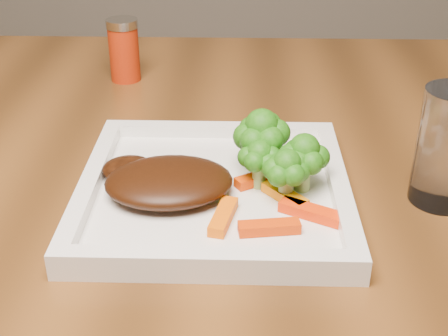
{
  "coord_description": "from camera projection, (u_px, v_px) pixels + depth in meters",
  "views": [
    {
      "loc": [
        0.26,
        -0.61,
        1.09
      ],
      "look_at": [
        0.24,
        -0.07,
        0.79
      ],
      "focal_mm": 50.0,
      "sensor_mm": 36.0,
      "label": 1
    }
  ],
  "objects": [
    {
      "name": "carrot_6",
      "position": [
        259.0,
        178.0,
        0.64
      ],
      "size": [
        0.05,
        0.04,
        0.01
      ],
      "primitive_type": "cube",
      "rotation": [
        0.0,
        0.0,
        0.55
      ],
      "color": "#E43B03",
      "rests_on": "plate"
    },
    {
      "name": "spice_shaker",
      "position": [
        124.0,
        50.0,
        0.92
      ],
      "size": [
        0.05,
        0.05,
        0.09
      ],
      "primitive_type": "cylinder",
      "rotation": [
        0.0,
        0.0,
        -0.25
      ],
      "color": "#AE2609",
      "rests_on": "dining_table"
    },
    {
      "name": "steak",
      "position": [
        169.0,
        182.0,
        0.62
      ],
      "size": [
        0.14,
        0.11,
        0.03
      ],
      "primitive_type": "ellipsoid",
      "rotation": [
        0.0,
        0.0,
        0.11
      ],
      "color": "#361708",
      "rests_on": "plate"
    },
    {
      "name": "carrot_1",
      "position": [
        311.0,
        212.0,
        0.59
      ],
      "size": [
        0.06,
        0.04,
        0.01
      ],
      "primitive_type": "cube",
      "rotation": [
        0.0,
        0.0,
        -0.49
      ],
      "color": "#EF3103",
      "rests_on": "plate"
    },
    {
      "name": "broccoli_0",
      "position": [
        261.0,
        141.0,
        0.65
      ],
      "size": [
        0.09,
        0.09,
        0.07
      ],
      "primitive_type": null,
      "rotation": [
        0.0,
        0.0,
        0.37
      ],
      "color": "#186B11",
      "rests_on": "plate"
    },
    {
      "name": "plate",
      "position": [
        214.0,
        194.0,
        0.64
      ],
      "size": [
        0.27,
        0.27,
        0.01
      ],
      "primitive_type": "cube",
      "color": "white",
      "rests_on": "dining_table"
    },
    {
      "name": "carrot_5",
      "position": [
        285.0,
        196.0,
        0.61
      ],
      "size": [
        0.05,
        0.05,
        0.01
      ],
      "primitive_type": "cube",
      "rotation": [
        0.0,
        0.0,
        -0.87
      ],
      "color": "orange",
      "rests_on": "plate"
    },
    {
      "name": "carrot_0",
      "position": [
        269.0,
        227.0,
        0.57
      ],
      "size": [
        0.06,
        0.02,
        0.01
      ],
      "primitive_type": "cube",
      "rotation": [
        0.0,
        0.0,
        0.14
      ],
      "color": "#D73703",
      "rests_on": "plate"
    },
    {
      "name": "broccoli_1",
      "position": [
        304.0,
        161.0,
        0.62
      ],
      "size": [
        0.07,
        0.07,
        0.06
      ],
      "primitive_type": null,
      "rotation": [
        0.0,
        0.0,
        0.19
      ],
      "color": "#2E6410",
      "rests_on": "plate"
    },
    {
      "name": "carrot_2",
      "position": [
        223.0,
        216.0,
        0.58
      ],
      "size": [
        0.03,
        0.06,
        0.01
      ],
      "primitive_type": "cube",
      "rotation": [
        0.0,
        0.0,
        1.35
      ],
      "color": "#F16003",
      "rests_on": "plate"
    },
    {
      "name": "broccoli_3",
      "position": [
        259.0,
        160.0,
        0.63
      ],
      "size": [
        0.06,
        0.06,
        0.06
      ],
      "primitive_type": null,
      "rotation": [
        0.0,
        0.0,
        0.31
      ],
      "color": "#246711",
      "rests_on": "plate"
    },
    {
      "name": "broccoli_2",
      "position": [
        286.0,
        174.0,
        0.6
      ],
      "size": [
        0.07,
        0.07,
        0.06
      ],
      "primitive_type": null,
      "rotation": [
        0.0,
        0.0,
        -0.36
      ],
      "color": "#1F6A11",
      "rests_on": "plate"
    }
  ]
}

